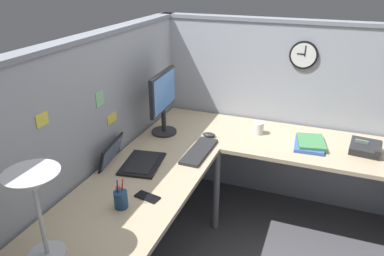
{
  "coord_description": "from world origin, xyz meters",
  "views": [
    {
      "loc": [
        -2.16,
        -0.53,
        1.96
      ],
      "look_at": [
        -0.0,
        0.3,
        0.93
      ],
      "focal_mm": 34.3,
      "sensor_mm": 36.0,
      "label": 1
    }
  ],
  "objects_px": {
    "pen_cup": "(121,199)",
    "keyboard": "(199,151)",
    "cell_phone": "(147,197)",
    "wall_clock": "(304,55)",
    "coffee_mug": "(259,128)",
    "office_phone": "(366,148)",
    "computer_mouse": "(209,135)",
    "desk_lamp_dome": "(34,189)",
    "laptop": "(129,160)",
    "monitor": "(163,98)",
    "book_stack": "(310,143)"
  },
  "relations": [
    {
      "from": "pen_cup",
      "to": "office_phone",
      "type": "bearing_deg",
      "value": -47.63
    },
    {
      "from": "computer_mouse",
      "to": "coffee_mug",
      "type": "xyz_separation_m",
      "value": [
        0.2,
        -0.35,
        0.03
      ]
    },
    {
      "from": "desk_lamp_dome",
      "to": "book_stack",
      "type": "bearing_deg",
      "value": -33.0
    },
    {
      "from": "pen_cup",
      "to": "office_phone",
      "type": "height_order",
      "value": "pen_cup"
    },
    {
      "from": "office_phone",
      "to": "desk_lamp_dome",
      "type": "bearing_deg",
      "value": 138.86
    },
    {
      "from": "computer_mouse",
      "to": "book_stack",
      "type": "height_order",
      "value": "book_stack"
    },
    {
      "from": "computer_mouse",
      "to": "desk_lamp_dome",
      "type": "distance_m",
      "value": 1.55
    },
    {
      "from": "pen_cup",
      "to": "keyboard",
      "type": "bearing_deg",
      "value": -13.54
    },
    {
      "from": "pen_cup",
      "to": "coffee_mug",
      "type": "distance_m",
      "value": 1.34
    },
    {
      "from": "cell_phone",
      "to": "wall_clock",
      "type": "distance_m",
      "value": 1.67
    },
    {
      "from": "keyboard",
      "to": "desk_lamp_dome",
      "type": "bearing_deg",
      "value": 166.61
    },
    {
      "from": "office_phone",
      "to": "keyboard",
      "type": "bearing_deg",
      "value": 110.66
    },
    {
      "from": "coffee_mug",
      "to": "office_phone",
      "type": "bearing_deg",
      "value": -93.96
    },
    {
      "from": "monitor",
      "to": "desk_lamp_dome",
      "type": "xyz_separation_m",
      "value": [
        -1.43,
        -0.07,
        0.07
      ]
    },
    {
      "from": "cell_phone",
      "to": "keyboard",
      "type": "bearing_deg",
      "value": 2.19
    },
    {
      "from": "laptop",
      "to": "pen_cup",
      "type": "relative_size",
      "value": 2.38
    },
    {
      "from": "pen_cup",
      "to": "wall_clock",
      "type": "height_order",
      "value": "wall_clock"
    },
    {
      "from": "desk_lamp_dome",
      "to": "laptop",
      "type": "bearing_deg",
      "value": 5.41
    },
    {
      "from": "monitor",
      "to": "coffee_mug",
      "type": "bearing_deg",
      "value": -70.22
    },
    {
      "from": "computer_mouse",
      "to": "coffee_mug",
      "type": "distance_m",
      "value": 0.4
    },
    {
      "from": "book_stack",
      "to": "coffee_mug",
      "type": "distance_m",
      "value": 0.41
    },
    {
      "from": "desk_lamp_dome",
      "to": "book_stack",
      "type": "distance_m",
      "value": 1.94
    },
    {
      "from": "laptop",
      "to": "office_phone",
      "type": "distance_m",
      "value": 1.68
    },
    {
      "from": "monitor",
      "to": "wall_clock",
      "type": "height_order",
      "value": "wall_clock"
    },
    {
      "from": "monitor",
      "to": "cell_phone",
      "type": "height_order",
      "value": "monitor"
    },
    {
      "from": "keyboard",
      "to": "computer_mouse",
      "type": "bearing_deg",
      "value": 4.89
    },
    {
      "from": "monitor",
      "to": "cell_phone",
      "type": "relative_size",
      "value": 3.47
    },
    {
      "from": "laptop",
      "to": "wall_clock",
      "type": "bearing_deg",
      "value": -41.63
    },
    {
      "from": "laptop",
      "to": "book_stack",
      "type": "relative_size",
      "value": 1.4
    },
    {
      "from": "computer_mouse",
      "to": "cell_phone",
      "type": "xyz_separation_m",
      "value": [
        -0.91,
        0.07,
        -0.01
      ]
    },
    {
      "from": "monitor",
      "to": "laptop",
      "type": "bearing_deg",
      "value": 178.29
    },
    {
      "from": "computer_mouse",
      "to": "pen_cup",
      "type": "xyz_separation_m",
      "value": [
        -1.04,
        0.16,
        0.04
      ]
    },
    {
      "from": "desk_lamp_dome",
      "to": "wall_clock",
      "type": "relative_size",
      "value": 2.02
    },
    {
      "from": "cell_phone",
      "to": "office_phone",
      "type": "bearing_deg",
      "value": -38.5
    },
    {
      "from": "monitor",
      "to": "pen_cup",
      "type": "distance_m",
      "value": 1.03
    },
    {
      "from": "laptop",
      "to": "coffee_mug",
      "type": "relative_size",
      "value": 4.47
    },
    {
      "from": "pen_cup",
      "to": "book_stack",
      "type": "height_order",
      "value": "pen_cup"
    },
    {
      "from": "book_stack",
      "to": "coffee_mug",
      "type": "bearing_deg",
      "value": 78.91
    },
    {
      "from": "laptop",
      "to": "keyboard",
      "type": "relative_size",
      "value": 1.0
    },
    {
      "from": "desk_lamp_dome",
      "to": "pen_cup",
      "type": "bearing_deg",
      "value": -15.74
    },
    {
      "from": "computer_mouse",
      "to": "desk_lamp_dome",
      "type": "xyz_separation_m",
      "value": [
        -1.49,
        0.29,
        0.35
      ]
    },
    {
      "from": "desk_lamp_dome",
      "to": "coffee_mug",
      "type": "height_order",
      "value": "desk_lamp_dome"
    },
    {
      "from": "laptop",
      "to": "cell_phone",
      "type": "bearing_deg",
      "value": -136.15
    },
    {
      "from": "monitor",
      "to": "office_phone",
      "type": "xyz_separation_m",
      "value": [
        0.2,
        -1.49,
        -0.26
      ]
    },
    {
      "from": "cell_phone",
      "to": "desk_lamp_dome",
      "type": "bearing_deg",
      "value": 169.64
    },
    {
      "from": "laptop",
      "to": "cell_phone",
      "type": "xyz_separation_m",
      "value": [
        -0.32,
        -0.3,
        -0.02
      ]
    },
    {
      "from": "monitor",
      "to": "pen_cup",
      "type": "relative_size",
      "value": 2.78
    },
    {
      "from": "laptop",
      "to": "coffee_mug",
      "type": "xyz_separation_m",
      "value": [
        0.79,
        -0.72,
        0.02
      ]
    },
    {
      "from": "keyboard",
      "to": "wall_clock",
      "type": "bearing_deg",
      "value": -35.68
    },
    {
      "from": "laptop",
      "to": "computer_mouse",
      "type": "distance_m",
      "value": 0.7
    }
  ]
}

